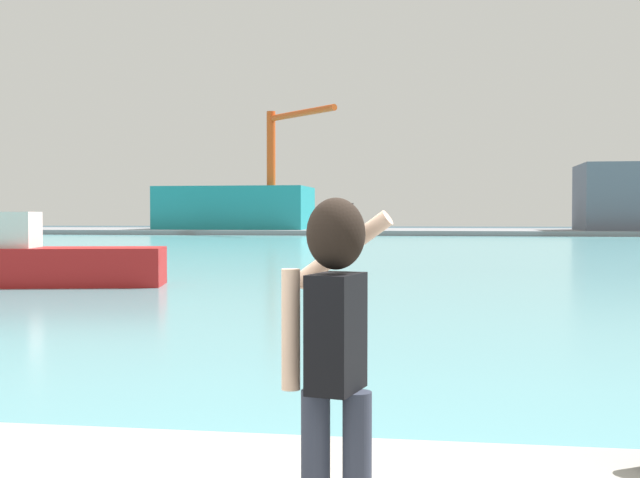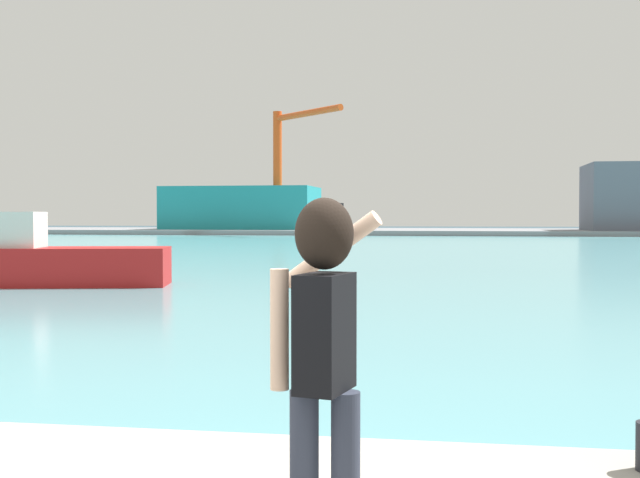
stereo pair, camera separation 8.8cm
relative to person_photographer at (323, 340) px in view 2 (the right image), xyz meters
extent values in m
plane|color=#334751|center=(-0.93, 50.18, -1.56)|extent=(220.00, 220.00, 0.00)
cube|color=#599EA8|center=(-0.93, 52.18, -1.55)|extent=(140.00, 100.00, 0.02)
cube|color=gray|center=(-0.93, 92.18, -1.28)|extent=(140.00, 20.00, 0.55)
cylinder|color=#2D3342|center=(-0.09, 0.00, -0.66)|extent=(0.14, 0.14, 0.82)
cylinder|color=#2D3342|center=(0.11, 0.00, -0.66)|extent=(0.14, 0.14, 0.82)
cube|color=black|center=(0.01, 0.00, 0.03)|extent=(0.27, 0.38, 0.56)
sphere|color=#E0B293|center=(0.01, 0.00, 0.49)|extent=(0.22, 0.22, 0.22)
ellipsoid|color=black|center=(0.01, -0.02, 0.50)|extent=(0.28, 0.26, 0.34)
cylinder|color=#E0B293|center=(-0.21, 0.00, 0.04)|extent=(0.09, 0.09, 0.58)
cylinder|color=#E0B293|center=(0.01, 0.22, 0.41)|extent=(0.53, 0.20, 0.40)
cube|color=black|center=(0.03, 0.34, 0.58)|extent=(0.03, 0.07, 0.14)
cube|color=#B21919|center=(-12.16, 19.07, -0.96)|extent=(8.69, 3.80, 1.16)
cube|color=teal|center=(-24.34, 90.48, 1.49)|extent=(17.59, 9.82, 5.01)
cylinder|color=#D84C19|center=(-19.26, 87.16, 5.72)|extent=(1.00, 1.00, 13.46)
cylinder|color=#D84C19|center=(-15.04, 82.95, 11.65)|extent=(8.94, 8.92, 0.70)
camera|label=1|loc=(0.52, -3.82, 0.59)|focal=45.74mm
camera|label=2|loc=(0.61, -3.80, 0.59)|focal=45.74mm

